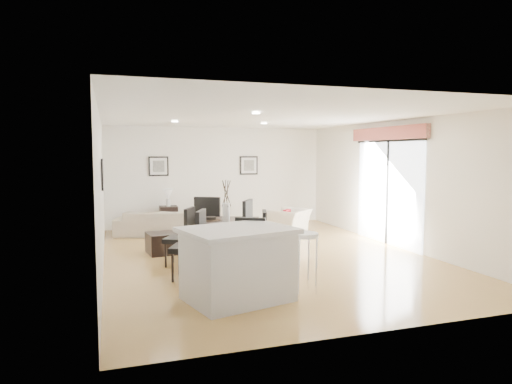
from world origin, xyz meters
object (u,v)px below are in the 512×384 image
object	(u,v)px
armchair	(289,222)
sofa	(160,223)
dining_chair_wnear	(194,241)
coffee_table	(174,242)
side_table	(169,218)
dining_chair_head	(249,249)
dining_chair_wfar	(184,233)
kitchen_island	(238,264)
dining_table	(226,228)
dining_chair_enear	(271,238)
dining_chair_foot	(209,222)
bar_stool	(304,241)
dining_chair_efar	(254,226)

from	to	relation	value
armchair	sofa	bearing A→B (deg)	-55.89
sofa	dining_chair_wnear	xyz separation A→B (m)	(0.09, -4.08, 0.32)
coffee_table	side_table	distance (m)	2.83
armchair	dining_chair_head	size ratio (longest dim) A/B	0.92
dining_chair_wfar	kitchen_island	distance (m)	2.17
dining_table	dining_chair_enear	bearing A→B (deg)	-8.97
side_table	coffee_table	bearing A→B (deg)	-95.12
sofa	dining_chair_foot	bearing A→B (deg)	122.76
side_table	kitchen_island	distance (m)	6.10
side_table	dining_chair_foot	bearing A→B (deg)	-83.01
dining_chair_wfar	kitchen_island	size ratio (longest dim) A/B	0.63
dining_table	dining_chair_wfar	bearing A→B (deg)	172.20
dining_chair_wfar	bar_stool	world-z (taller)	dining_chair_wfar
dining_chair_efar	coffee_table	size ratio (longest dim) A/B	1.09
armchair	dining_chair_head	distance (m)	4.51
dining_chair_foot	side_table	bearing A→B (deg)	-53.56
dining_chair_foot	coffee_table	bearing A→B (deg)	-2.75
armchair	side_table	size ratio (longest dim) A/B	1.57
dining_chair_wnear	dining_chair_wfar	distance (m)	0.94
dining_chair_efar	bar_stool	bearing A→B (deg)	-146.37
dining_chair_wnear	coffee_table	world-z (taller)	dining_chair_wnear
armchair	side_table	distance (m)	3.19
sofa	dining_chair_head	world-z (taller)	dining_chair_head
coffee_table	dining_chair_enear	bearing A→B (deg)	-63.12
armchair	kitchen_island	size ratio (longest dim) A/B	0.58
armchair	dining_chair_enear	world-z (taller)	dining_chair_enear
dining_chair_wnear	dining_chair_efar	xyz separation A→B (m)	(1.33, 1.03, 0.01)
dining_chair_wfar	dining_table	bearing A→B (deg)	85.20
dining_chair_enear	coffee_table	world-z (taller)	dining_chair_enear
side_table	bar_stool	world-z (taller)	bar_stool
dining_chair_foot	dining_chair_head	bearing A→B (deg)	121.76
sofa	dining_chair_wfar	bearing A→B (deg)	107.92
side_table	kitchen_island	xyz separation A→B (m)	(0.17, -6.09, 0.20)
sofa	dining_chair_head	size ratio (longest dim) A/B	2.01
sofa	dining_chair_head	distance (m)	4.83
dining_table	dining_chair_head	size ratio (longest dim) A/B	2.02
dining_table	coffee_table	bearing A→B (deg)	138.57
coffee_table	kitchen_island	size ratio (longest dim) A/B	0.63
sofa	coffee_table	world-z (taller)	sofa
dining_chair_wnear	side_table	world-z (taller)	dining_chair_wnear
coffee_table	bar_stool	distance (m)	3.61
dining_chair_wfar	dining_chair_enear	bearing A→B (deg)	84.61
dining_table	kitchen_island	xyz separation A→B (m)	(-0.27, -1.70, -0.20)
armchair	dining_chair_wfar	xyz separation A→B (m)	(-2.95, -2.30, 0.27)
dining_chair_wnear	sofa	bearing A→B (deg)	-154.98
armchair	dining_chair_wfar	distance (m)	3.75
sofa	dining_chair_wnear	distance (m)	4.10
dining_chair_head	dining_table	bearing A→B (deg)	122.39
sofa	bar_stool	xyz separation A→B (m)	(1.47, -5.28, 0.45)
dining_table	armchair	bearing A→B (deg)	74.79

